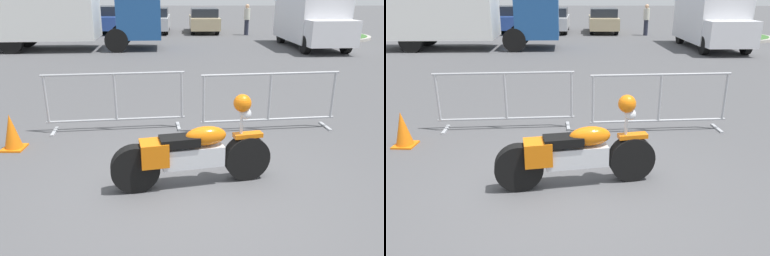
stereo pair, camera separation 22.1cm
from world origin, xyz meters
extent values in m
plane|color=#4C4C4F|center=(0.00, 0.00, 0.00)|extent=(120.00, 120.00, 0.00)
cylinder|color=black|center=(0.76, 0.40, 0.31)|extent=(0.64, 0.31, 0.62)
cylinder|color=black|center=(-0.70, 0.07, 0.31)|extent=(0.64, 0.31, 0.62)
cube|color=silver|center=(0.03, 0.24, 0.41)|extent=(0.84, 0.41, 0.27)
ellipsoid|color=orange|center=(0.20, 0.28, 0.68)|extent=(0.58, 0.37, 0.25)
cube|color=black|center=(-0.14, 0.20, 0.64)|extent=(0.55, 0.38, 0.12)
cube|color=orange|center=(-0.46, 0.12, 0.50)|extent=(0.41, 0.38, 0.31)
cube|color=orange|center=(0.76, 0.40, 0.64)|extent=(0.41, 0.22, 0.06)
cylinder|color=silver|center=(0.66, 0.38, 0.77)|extent=(0.05, 0.05, 0.43)
sphere|color=silver|center=(0.71, 0.39, 0.94)|extent=(0.15, 0.15, 0.15)
sphere|color=orange|center=(0.66, 0.38, 1.08)|extent=(0.23, 0.23, 0.23)
cylinder|color=#9EA0A5|center=(-1.36, 2.30, 1.05)|extent=(2.49, 0.35, 0.04)
cylinder|color=#9EA0A5|center=(-1.36, 2.30, 0.20)|extent=(2.49, 0.35, 0.04)
cylinder|color=#9EA0A5|center=(-2.56, 2.15, 0.62)|extent=(0.05, 0.05, 0.85)
cylinder|color=#9EA0A5|center=(-1.36, 2.30, 0.62)|extent=(0.05, 0.05, 0.85)
cylinder|color=#9EA0A5|center=(-0.17, 2.45, 0.62)|extent=(0.05, 0.05, 0.85)
cube|color=#9EA0A5|center=(-2.49, 2.16, 0.01)|extent=(0.11, 0.44, 0.03)
cube|color=#9EA0A5|center=(-0.24, 2.45, 0.01)|extent=(0.11, 0.44, 0.03)
cylinder|color=#9EA0A5|center=(1.42, 2.30, 1.05)|extent=(2.49, 0.35, 0.04)
cylinder|color=#9EA0A5|center=(1.42, 2.30, 0.20)|extent=(2.49, 0.35, 0.04)
cylinder|color=#9EA0A5|center=(0.22, 2.15, 0.62)|extent=(0.05, 0.05, 0.85)
cylinder|color=#9EA0A5|center=(1.42, 2.30, 0.62)|extent=(0.05, 0.05, 0.85)
cylinder|color=#9EA0A5|center=(2.61, 2.45, 0.62)|extent=(0.05, 0.05, 0.85)
cube|color=#9EA0A5|center=(0.29, 2.16, 0.01)|extent=(0.11, 0.44, 0.03)
cube|color=#9EA0A5|center=(2.54, 2.45, 0.01)|extent=(0.11, 0.44, 0.03)
cube|color=white|center=(-6.51, 12.12, 1.73)|extent=(5.17, 2.69, 2.50)
cube|color=#1E4C8C|center=(-2.23, 12.46, 1.43)|extent=(1.97, 2.32, 1.90)
cylinder|color=black|center=(-3.23, 13.35, 0.48)|extent=(0.98, 0.36, 0.96)
cylinder|color=black|center=(-3.08, 11.43, 0.48)|extent=(0.98, 0.36, 0.96)
cylinder|color=black|center=(-7.44, 13.02, 0.48)|extent=(0.98, 0.36, 0.96)
cylinder|color=black|center=(-7.28, 11.09, 0.48)|extent=(0.98, 0.36, 0.96)
cube|color=silver|center=(5.26, 13.18, 1.31)|extent=(2.31, 4.24, 2.00)
cube|color=silver|center=(5.45, 10.69, 0.84)|extent=(1.96, 1.04, 1.00)
cylinder|color=black|center=(6.26, 11.15, 0.36)|extent=(0.29, 0.74, 0.72)
cylinder|color=black|center=(4.58, 11.02, 0.36)|extent=(0.29, 0.74, 0.72)
cylinder|color=black|center=(6.01, 14.44, 0.36)|extent=(0.29, 0.74, 0.72)
cylinder|color=black|center=(4.33, 14.31, 0.36)|extent=(0.29, 0.74, 0.72)
cube|color=white|center=(-11.10, 19.34, 0.64)|extent=(1.96, 4.55, 0.73)
cube|color=#1E232B|center=(-11.10, 19.18, 1.26)|extent=(1.75, 2.35, 0.52)
cylinder|color=black|center=(-11.91, 20.75, 0.33)|extent=(0.25, 0.68, 0.67)
cylinder|color=black|center=(-10.38, 20.80, 0.33)|extent=(0.25, 0.68, 0.67)
cylinder|color=black|center=(-10.29, 17.92, 0.33)|extent=(0.25, 0.68, 0.67)
cube|color=#236B38|center=(-8.14, 19.46, 0.58)|extent=(1.79, 4.14, 0.67)
cube|color=#1E232B|center=(-8.14, 19.31, 1.15)|extent=(1.59, 2.14, 0.48)
cylinder|color=black|center=(-8.88, 20.74, 0.30)|extent=(0.23, 0.61, 0.61)
cylinder|color=black|center=(-7.49, 20.78, 0.30)|extent=(0.23, 0.61, 0.61)
cylinder|color=black|center=(-8.80, 18.13, 0.30)|extent=(0.23, 0.61, 0.61)
cylinder|color=black|center=(-7.41, 18.17, 0.30)|extent=(0.23, 0.61, 0.61)
cube|color=#284799|center=(-5.19, 19.38, 0.64)|extent=(1.97, 4.56, 0.73)
cube|color=#1E232B|center=(-5.18, 19.22, 1.27)|extent=(1.76, 2.36, 0.52)
cylinder|color=black|center=(-6.00, 20.79, 0.34)|extent=(0.25, 0.68, 0.67)
cylinder|color=black|center=(-4.46, 20.84, 0.34)|extent=(0.25, 0.68, 0.67)
cylinder|color=black|center=(-5.91, 17.91, 0.34)|extent=(0.25, 0.68, 0.67)
cylinder|color=black|center=(-4.37, 17.96, 0.34)|extent=(0.25, 0.68, 0.67)
cube|color=#B7BABF|center=(-2.23, 19.24, 0.60)|extent=(1.85, 4.28, 0.69)
cube|color=#1E232B|center=(-2.22, 19.10, 1.19)|extent=(1.65, 2.21, 0.49)
cylinder|color=black|center=(-2.99, 20.57, 0.31)|extent=(0.24, 0.64, 0.63)
cylinder|color=black|center=(-1.55, 20.62, 0.31)|extent=(0.24, 0.64, 0.63)
cylinder|color=black|center=(-2.91, 17.87, 0.31)|extent=(0.24, 0.64, 0.63)
cylinder|color=black|center=(-1.46, 17.91, 0.31)|extent=(0.24, 0.64, 0.63)
cube|color=tan|center=(0.73, 19.29, 0.58)|extent=(1.80, 4.17, 0.67)
cube|color=#1E232B|center=(0.74, 19.15, 1.16)|extent=(1.61, 2.16, 0.48)
cylinder|color=black|center=(-0.01, 20.59, 0.31)|extent=(0.23, 0.62, 0.61)
cylinder|color=black|center=(1.40, 20.63, 0.31)|extent=(0.23, 0.62, 0.61)
cylinder|color=black|center=(0.07, 17.95, 0.31)|extent=(0.23, 0.62, 0.61)
cylinder|color=black|center=(1.48, 18.00, 0.31)|extent=(0.23, 0.62, 0.61)
cylinder|color=#262838|center=(3.11, 17.73, 0.42)|extent=(0.30, 0.30, 0.85)
cylinder|color=beige|center=(3.11, 17.73, 1.16)|extent=(0.43, 0.43, 0.62)
sphere|color=tan|center=(3.11, 17.73, 1.58)|extent=(0.22, 0.22, 0.22)
cylinder|color=#ADA89E|center=(7.21, 16.63, 0.07)|extent=(4.68, 4.68, 0.14)
cylinder|color=#38662D|center=(7.21, 16.63, 0.15)|extent=(4.31, 4.31, 0.02)
sphere|color=#1E511E|center=(7.63, 16.70, 0.64)|extent=(1.19, 1.19, 1.19)
sphere|color=#3D7A38|center=(7.31, 16.59, 0.55)|extent=(0.97, 0.97, 0.97)
sphere|color=#3D7A38|center=(7.26, 16.32, 0.53)|extent=(0.92, 0.92, 0.92)
cube|color=orange|center=(-2.89, 1.41, 0.01)|extent=(0.34, 0.34, 0.03)
cone|color=orange|center=(-2.89, 1.41, 0.31)|extent=(0.28, 0.28, 0.56)
camera|label=1|loc=(0.02, -4.20, 2.44)|focal=35.00mm
camera|label=2|loc=(0.24, -4.19, 2.44)|focal=35.00mm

